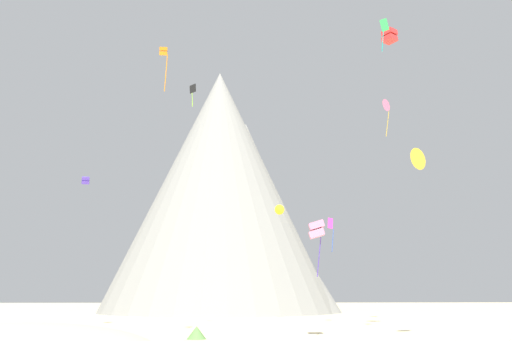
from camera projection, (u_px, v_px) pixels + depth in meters
The scene contains 12 objects.
bush_near_left at pixel (197, 333), 53.08m from camera, with size 1.68×1.68×1.09m, color #568442.
rock_massif at pixel (232, 203), 125.67m from camera, with size 57.43×56.77×48.29m.
kite_red_high at pixel (390, 36), 69.63m from camera, with size 1.88×1.89×1.49m.
kite_black_high at pixel (193, 90), 73.13m from camera, with size 0.81×0.74×2.76m.
kite_green_high at pixel (384, 28), 62.78m from camera, with size 0.90×0.45×3.52m.
kite_magenta_low at pixel (331, 227), 82.51m from camera, with size 0.85×0.67×4.54m.
kite_gold_mid at pixel (417, 159), 56.74m from camera, with size 1.99×1.50×2.07m.
kite_yellow_mid at pixel (279, 210), 91.58m from camera, with size 1.55×1.06×1.50m.
kite_pink_low at pixel (317, 230), 56.20m from camera, with size 1.57×1.47×5.04m.
kite_indigo_mid at pixel (86, 180), 73.62m from camera, with size 1.03×1.08×1.06m.
kite_rainbow_high at pixel (386, 106), 86.71m from camera, with size 1.57×1.44×5.29m.
kite_orange_mid at pixel (164, 53), 58.36m from camera, with size 0.83×0.84×4.31m.
Camera 1 is at (-1.71, -32.84, 3.96)m, focal length 44.01 mm.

